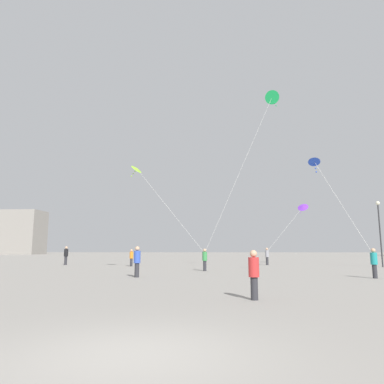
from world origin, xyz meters
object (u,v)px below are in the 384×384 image
at_px(person_in_green, 205,259).
at_px(kite_cobalt_diamond, 315,163).
at_px(person_in_red, 254,272).
at_px(kite_lime_diamond, 137,170).
at_px(lamppost_east, 379,224).
at_px(kite_violet_diamond, 303,207).
at_px(person_in_orange, 131,257).
at_px(person_in_black, 66,255).
at_px(kite_emerald_diamond, 271,99).
at_px(person_in_grey, 267,256).
at_px(building_left_hall, 13,232).
at_px(person_in_blue, 137,260).
at_px(person_in_teal, 374,262).

height_order(person_in_green, kite_cobalt_diamond, kite_cobalt_diamond).
height_order(person_in_red, kite_cobalt_diamond, kite_cobalt_diamond).
height_order(kite_lime_diamond, lamppost_east, kite_lime_diamond).
distance_m(kite_violet_diamond, lamppost_east, 7.64).
bearing_deg(person_in_orange, lamppost_east, -149.10).
distance_m(person_in_red, kite_cobalt_diamond, 14.01).
distance_m(person_in_green, person_in_orange, 9.63).
relative_size(person_in_orange, lamppost_east, 0.27).
xyz_separation_m(kite_lime_diamond, lamppost_east, (21.26, 5.23, -4.11)).
bearing_deg(person_in_orange, person_in_black, 12.47).
height_order(person_in_red, kite_violet_diamond, kite_violet_diamond).
bearing_deg(lamppost_east, person_in_red, -123.06).
relative_size(person_in_black, kite_lime_diamond, 0.26).
bearing_deg(person_in_red, kite_cobalt_diamond, -178.29).
bearing_deg(kite_lime_diamond, kite_emerald_diamond, -3.68).
distance_m(person_in_black, kite_violet_diamond, 25.05).
distance_m(person_in_black, person_in_grey, 20.38).
xyz_separation_m(person_in_grey, kite_cobalt_diamond, (1.25, -13.58, 6.26)).
height_order(person_in_orange, building_left_hall, building_left_hall).
bearing_deg(kite_cobalt_diamond, building_left_hall, 129.55).
bearing_deg(kite_emerald_diamond, person_in_orange, 153.49).
distance_m(kite_cobalt_diamond, kite_emerald_diamond, 7.83).
bearing_deg(person_in_orange, person_in_green, 168.04).
bearing_deg(person_in_grey, kite_violet_diamond, 3.89).
bearing_deg(person_in_blue, person_in_black, 133.91).
relative_size(person_in_green, person_in_grey, 0.95).
distance_m(kite_violet_diamond, building_left_hall, 90.19).
distance_m(person_in_teal, kite_lime_diamond, 18.18).
bearing_deg(person_in_red, person_in_green, -145.25).
height_order(person_in_green, person_in_black, person_in_black).
distance_m(person_in_green, building_left_hall, 91.75).
relative_size(kite_lime_diamond, lamppost_east, 1.20).
bearing_deg(kite_lime_diamond, person_in_red, -65.52).
distance_m(person_in_orange, building_left_hall, 82.27).
xyz_separation_m(person_in_grey, person_in_red, (-4.22, -24.82, -0.07)).
bearing_deg(building_left_hall, person_in_teal, -50.31).
distance_m(person_in_green, person_in_black, 16.95).
height_order(person_in_grey, kite_emerald_diamond, kite_emerald_diamond).
bearing_deg(person_in_black, person_in_red, 154.11).
xyz_separation_m(person_in_blue, kite_violet_diamond, (14.03, 17.24, 4.99)).
bearing_deg(person_in_blue, person_in_teal, 9.32).
height_order(kite_cobalt_diamond, lamppost_east, kite_cobalt_diamond).
bearing_deg(person_in_green, kite_lime_diamond, -169.60).
height_order(person_in_orange, kite_emerald_diamond, kite_emerald_diamond).
xyz_separation_m(kite_cobalt_diamond, building_left_hall, (-63.10, 76.42, -1.05)).
height_order(person_in_teal, person_in_blue, person_in_blue).
bearing_deg(person_in_green, kite_emerald_diamond, 26.81).
height_order(building_left_hall, lamppost_east, building_left_hall).
height_order(person_in_teal, person_in_black, person_in_black).
distance_m(person_in_orange, kite_violet_diamond, 18.49).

